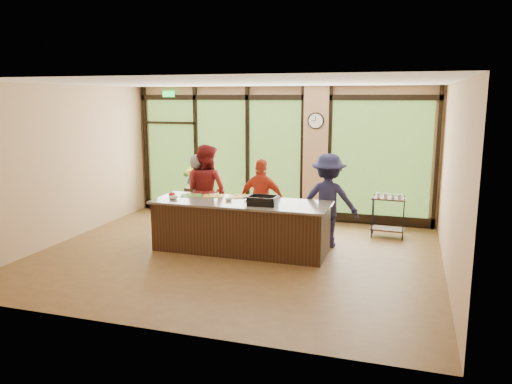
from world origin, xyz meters
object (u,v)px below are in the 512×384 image
Objects in this scene: flower_stand at (196,204)px; island_base at (241,227)px; cook_right at (328,201)px; bar_cart at (388,211)px; cook_left at (198,195)px; roasting_pan at (263,202)px.

island_base is at bearing -31.15° from flower_stand.
bar_cart is at bearing -140.60° from cook_right.
cook_right is (2.61, 0.03, 0.05)m from cook_left.
cook_right reaches higher than roasting_pan.
bar_cart is at bearing 34.43° from island_base.
roasting_pan is at bearing -26.85° from flower_stand.
cook_left is 2.61m from cook_right.
cook_right is 1.97× the size of bar_cart.
flower_stand is at bearing 132.53° from island_base.
flower_stand is at bearing 133.22° from roasting_pan.
cook_left is 2.21× the size of flower_stand.
cook_right is 1.47m from bar_cart.
flower_stand is at bearing -22.37° from cook_right.
cook_left is 0.95× the size of cook_right.
cook_right is at bearing 27.71° from island_base.
roasting_pan reaches higher than bar_cart.
roasting_pan is 2.82m from bar_cart.
bar_cart is (2.05, 1.88, -0.43)m from roasting_pan.
island_base is at bearing -142.34° from bar_cart.
bar_cart is (4.25, -0.18, 0.16)m from flower_stand.
cook_right is at bearing -160.13° from cook_left.
roasting_pan reaches higher than flower_stand.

